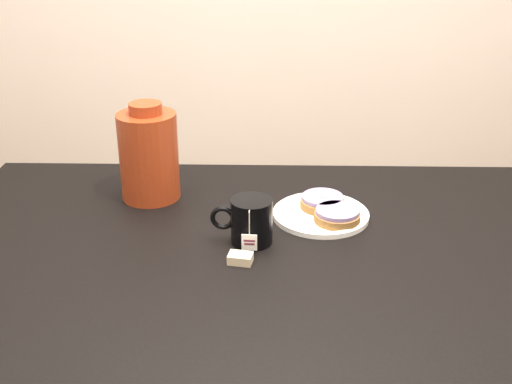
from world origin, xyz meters
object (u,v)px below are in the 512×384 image
plate (321,214)px  bagel_package (149,155)px  bagel_back (323,202)px  teabag_pouch (240,258)px  table (274,289)px  bagel_front (337,215)px  mug (251,221)px

plate → bagel_package: size_ratio=0.93×
bagel_back → teabag_pouch: size_ratio=2.67×
table → bagel_front: size_ratio=10.25×
table → bagel_front: bagel_front is taller
bagel_front → mug: bearing=-157.7°
mug → bagel_package: (-0.23, 0.21, 0.06)m
table → teabag_pouch: size_ratio=31.11×
teabag_pouch → mug: bearing=78.3°
bagel_front → mug: (-0.18, -0.07, 0.02)m
bagel_back → bagel_front: bearing=-68.5°
bagel_back → bagel_package: bearing=169.6°
table → teabag_pouch: (-0.07, -0.04, 0.09)m
teabag_pouch → bagel_package: bearing=126.8°
plate → bagel_package: bagel_package is taller
table → plate: 0.21m
table → bagel_package: size_ratio=6.28×
plate → table: bearing=-122.7°
table → bagel_front: bearing=41.4°
table → bagel_front: 0.20m
plate → teabag_pouch: 0.26m
plate → bagel_package: (-0.38, 0.10, 0.10)m
mug → teabag_pouch: size_ratio=2.83×
bagel_front → mug: mug is taller
table → bagel_back: 0.23m
table → plate: bearing=57.3°
mug → bagel_back: bearing=46.3°
bagel_front → bagel_package: size_ratio=0.61×
bagel_package → bagel_back: bearing=-10.4°
bagel_back → bagel_front: 0.07m
plate → bagel_front: 0.05m
plate → teabag_pouch: (-0.16, -0.20, 0.00)m
plate → bagel_front: size_ratio=1.51×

